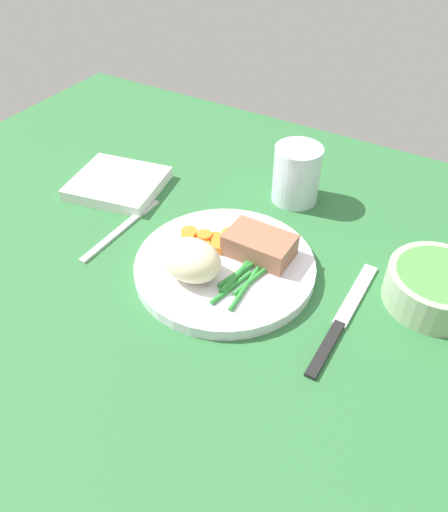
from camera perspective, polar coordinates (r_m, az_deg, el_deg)
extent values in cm
cube|color=#2D6B38|center=(67.47, -0.52, -3.04)|extent=(120.00, 90.00, 2.00)
cylinder|color=white|center=(67.18, 0.00, -1.15)|extent=(23.79, 23.79, 1.60)
cube|color=#936047|center=(66.99, 4.00, 1.24)|extent=(8.79, 5.56, 3.09)
ellipsoid|color=beige|center=(63.13, -3.66, -0.47)|extent=(7.79, 6.13, 5.15)
cylinder|color=orange|center=(69.57, -0.95, 1.98)|extent=(1.91, 1.91, 0.95)
cylinder|color=orange|center=(68.64, -2.63, 1.23)|extent=(2.59, 2.59, 0.83)
cylinder|color=orange|center=(69.67, -2.20, 2.14)|extent=(2.10, 2.10, 1.19)
cylinder|color=orange|center=(70.17, 0.61, 2.42)|extent=(2.08, 2.08, 1.02)
cylinder|color=orange|center=(70.01, -4.08, 2.14)|extent=(1.89, 1.89, 0.92)
cylinder|color=orange|center=(70.80, -3.91, 2.61)|extent=(2.28, 2.28, 0.80)
cylinder|color=orange|center=(68.18, -0.47, 1.14)|extent=(2.48, 2.48, 1.16)
cylinder|color=#2D8C38|center=(63.89, 1.29, -2.38)|extent=(1.06, 6.47, 0.85)
cylinder|color=#2D8C38|center=(62.71, 2.34, -3.61)|extent=(1.18, 8.15, 0.61)
cylinder|color=#2D8C38|center=(62.74, 0.82, -3.55)|extent=(2.11, 7.17, 0.61)
cylinder|color=#2D8C38|center=(64.19, 3.55, -2.36)|extent=(2.23, 8.19, 0.62)
cylinder|color=#2D8C38|center=(64.74, 1.91, -1.74)|extent=(2.76, 7.58, 0.77)
cube|color=silver|center=(74.73, -12.32, 2.24)|extent=(1.00, 13.00, 0.40)
cube|color=silver|center=(79.87, -8.83, 5.62)|extent=(0.24, 3.60, 0.40)
cube|color=silver|center=(79.65, -8.60, 5.54)|extent=(0.24, 3.60, 0.40)
cube|color=silver|center=(79.44, -8.37, 5.45)|extent=(0.24, 3.60, 0.40)
cube|color=silver|center=(79.22, -8.14, 5.37)|extent=(0.24, 3.60, 0.40)
cube|color=black|center=(59.68, 11.29, -10.17)|extent=(1.30, 9.00, 0.64)
cube|color=silver|center=(66.36, 14.54, -4.21)|extent=(1.70, 12.00, 0.40)
cylinder|color=silver|center=(79.14, 8.13, 9.06)|extent=(7.21, 7.21, 8.94)
cylinder|color=silver|center=(80.65, 7.94, 7.37)|extent=(6.64, 6.64, 3.32)
cylinder|color=#99B28C|center=(67.35, 22.60, -3.25)|extent=(12.16, 12.16, 4.61)
cylinder|color=#4C8C42|center=(66.68, 22.83, -2.61)|extent=(10.34, 10.34, 2.54)
cube|color=white|center=(84.44, -11.79, 7.95)|extent=(15.94, 14.87, 1.84)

